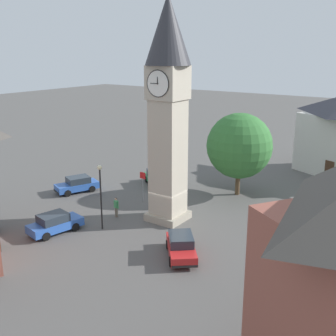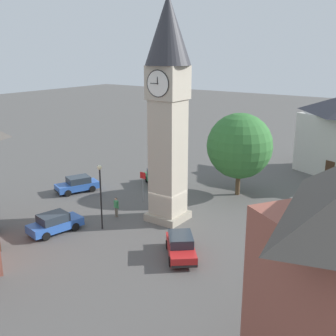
{
  "view_description": "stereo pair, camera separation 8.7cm",
  "coord_description": "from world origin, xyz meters",
  "px_view_note": "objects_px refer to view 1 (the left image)",
  "views": [
    {
      "loc": [
        -18.24,
        26.37,
        13.54
      ],
      "look_at": [
        0.0,
        0.0,
        4.4
      ],
      "focal_mm": 44.69,
      "sensor_mm": 36.0,
      "label": 1
    },
    {
      "loc": [
        -18.32,
        26.32,
        13.54
      ],
      "look_at": [
        0.0,
        0.0,
        4.4
      ],
      "focal_mm": 44.69,
      "sensor_mm": 36.0,
      "label": 2
    }
  ],
  "objects_px": {
    "pedestrian": "(116,205)",
    "road_sign": "(143,182)",
    "car_blue_kerb": "(322,202)",
    "tree": "(239,146)",
    "car_silver_kerb": "(77,184)",
    "car_white_side": "(157,178)",
    "car_black_far": "(319,248)",
    "clock_tower": "(168,93)",
    "car_red_corner": "(181,246)",
    "lamp_post": "(100,187)",
    "car_green_alley": "(55,223)"
  },
  "relations": [
    {
      "from": "clock_tower",
      "to": "road_sign",
      "type": "relative_size",
      "value": 6.33
    },
    {
      "from": "clock_tower",
      "to": "car_green_alley",
      "type": "bearing_deg",
      "value": 51.41
    },
    {
      "from": "car_blue_kerb",
      "to": "car_black_far",
      "type": "xyz_separation_m",
      "value": [
        -2.32,
        9.06,
        0.0
      ]
    },
    {
      "from": "car_black_far",
      "to": "lamp_post",
      "type": "height_order",
      "value": "lamp_post"
    },
    {
      "from": "clock_tower",
      "to": "car_green_alley",
      "type": "distance_m",
      "value": 13.14
    },
    {
      "from": "road_sign",
      "to": "car_blue_kerb",
      "type": "bearing_deg",
      "value": -153.01
    },
    {
      "from": "tree",
      "to": "car_white_side",
      "type": "bearing_deg",
      "value": 14.08
    },
    {
      "from": "car_silver_kerb",
      "to": "lamp_post",
      "type": "bearing_deg",
      "value": 147.89
    },
    {
      "from": "tree",
      "to": "road_sign",
      "type": "height_order",
      "value": "tree"
    },
    {
      "from": "clock_tower",
      "to": "car_black_far",
      "type": "relative_size",
      "value": 4.02
    },
    {
      "from": "clock_tower",
      "to": "car_silver_kerb",
      "type": "bearing_deg",
      "value": -3.02
    },
    {
      "from": "pedestrian",
      "to": "tree",
      "type": "xyz_separation_m",
      "value": [
        -5.86,
        -10.89,
        3.8
      ]
    },
    {
      "from": "car_blue_kerb",
      "to": "road_sign",
      "type": "distance_m",
      "value": 15.86
    },
    {
      "from": "car_black_far",
      "to": "lamp_post",
      "type": "distance_m",
      "value": 16.24
    },
    {
      "from": "car_silver_kerb",
      "to": "lamp_post",
      "type": "distance_m",
      "value": 9.91
    },
    {
      "from": "car_green_alley",
      "to": "road_sign",
      "type": "bearing_deg",
      "value": -98.37
    },
    {
      "from": "car_red_corner",
      "to": "tree",
      "type": "relative_size",
      "value": 0.54
    },
    {
      "from": "car_silver_kerb",
      "to": "car_white_side",
      "type": "distance_m",
      "value": 8.04
    },
    {
      "from": "clock_tower",
      "to": "car_red_corner",
      "type": "height_order",
      "value": "clock_tower"
    },
    {
      "from": "car_red_corner",
      "to": "lamp_post",
      "type": "xyz_separation_m",
      "value": [
        7.55,
        -0.32,
        2.68
      ]
    },
    {
      "from": "lamp_post",
      "to": "car_black_far",
      "type": "bearing_deg",
      "value": -162.82
    },
    {
      "from": "clock_tower",
      "to": "tree",
      "type": "bearing_deg",
      "value": -102.84
    },
    {
      "from": "car_green_alley",
      "to": "tree",
      "type": "bearing_deg",
      "value": -115.67
    },
    {
      "from": "pedestrian",
      "to": "road_sign",
      "type": "relative_size",
      "value": 0.6
    },
    {
      "from": "car_black_far",
      "to": "pedestrian",
      "type": "height_order",
      "value": "pedestrian"
    },
    {
      "from": "car_white_side",
      "to": "car_black_far",
      "type": "height_order",
      "value": "same"
    },
    {
      "from": "car_red_corner",
      "to": "road_sign",
      "type": "relative_size",
      "value": 1.52
    },
    {
      "from": "car_red_corner",
      "to": "lamp_post",
      "type": "distance_m",
      "value": 8.02
    },
    {
      "from": "road_sign",
      "to": "tree",
      "type": "bearing_deg",
      "value": -133.12
    },
    {
      "from": "car_blue_kerb",
      "to": "pedestrian",
      "type": "relative_size",
      "value": 2.6
    },
    {
      "from": "car_red_corner",
      "to": "car_green_alley",
      "type": "bearing_deg",
      "value": 12.7
    },
    {
      "from": "car_blue_kerb",
      "to": "tree",
      "type": "relative_size",
      "value": 0.56
    },
    {
      "from": "tree",
      "to": "lamp_post",
      "type": "xyz_separation_m",
      "value": [
        5.18,
        13.33,
        -1.37
      ]
    },
    {
      "from": "car_black_far",
      "to": "clock_tower",
      "type": "bearing_deg",
      "value": 1.2
    },
    {
      "from": "clock_tower",
      "to": "car_black_far",
      "type": "height_order",
      "value": "clock_tower"
    },
    {
      "from": "car_silver_kerb",
      "to": "car_green_alley",
      "type": "bearing_deg",
      "value": 126.29
    },
    {
      "from": "car_white_side",
      "to": "car_green_alley",
      "type": "relative_size",
      "value": 0.98
    },
    {
      "from": "pedestrian",
      "to": "car_silver_kerb",
      "type": "bearing_deg",
      "value": -19.56
    },
    {
      "from": "car_silver_kerb",
      "to": "car_blue_kerb",
      "type": "bearing_deg",
      "value": -157.51
    },
    {
      "from": "clock_tower",
      "to": "car_red_corner",
      "type": "distance_m",
      "value": 11.55
    },
    {
      "from": "car_silver_kerb",
      "to": "car_white_side",
      "type": "height_order",
      "value": "same"
    },
    {
      "from": "pedestrian",
      "to": "lamp_post",
      "type": "distance_m",
      "value": 3.51
    },
    {
      "from": "pedestrian",
      "to": "car_green_alley",
      "type": "bearing_deg",
      "value": 70.42
    },
    {
      "from": "car_black_far",
      "to": "car_green_alley",
      "type": "height_order",
      "value": "same"
    },
    {
      "from": "car_blue_kerb",
      "to": "tree",
      "type": "distance_m",
      "value": 8.8
    },
    {
      "from": "tree",
      "to": "car_blue_kerb",
      "type": "bearing_deg",
      "value": -176.63
    },
    {
      "from": "car_red_corner",
      "to": "pedestrian",
      "type": "bearing_deg",
      "value": -18.54
    },
    {
      "from": "car_blue_kerb",
      "to": "car_silver_kerb",
      "type": "distance_m",
      "value": 22.8
    },
    {
      "from": "car_green_alley",
      "to": "lamp_post",
      "type": "bearing_deg",
      "value": -133.75
    },
    {
      "from": "car_red_corner",
      "to": "car_white_side",
      "type": "xyz_separation_m",
      "value": [
        10.52,
        -11.6,
        0.0
      ]
    }
  ]
}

